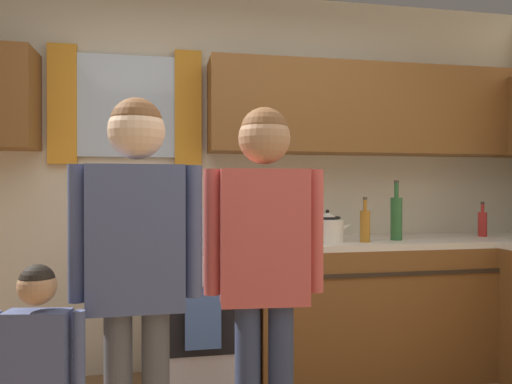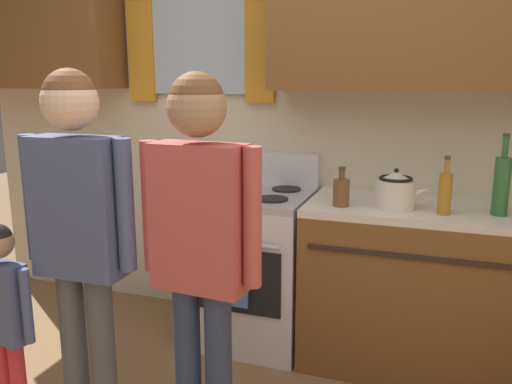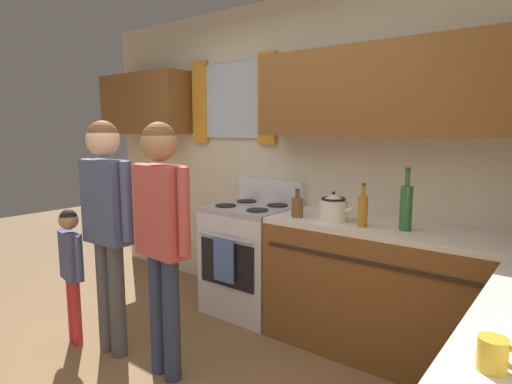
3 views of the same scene
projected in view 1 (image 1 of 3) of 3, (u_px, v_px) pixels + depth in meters
The scene contains 11 objects.
back_wall_unit at pixel (233, 153), 3.31m from camera, with size 4.60×0.42×2.60m.
kitchen_counter_run at pixel (487, 318), 2.92m from camera, with size 2.15×2.03×0.90m.
stove_oven at pixel (199, 312), 3.00m from camera, with size 0.66×0.67×1.10m.
bottle_squat_brown at pixel (289, 231), 2.94m from camera, with size 0.08×0.08×0.21m.
bottle_oil_amber at pixel (365, 225), 3.03m from camera, with size 0.06×0.06×0.29m.
bottle_wine_green at pixel (396, 217), 3.15m from camera, with size 0.08×0.08×0.39m.
bottle_sauce_red at pixel (483, 223), 3.39m from camera, with size 0.06×0.06×0.25m.
stovetop_kettle at pixel (328, 227), 3.03m from camera, with size 0.27×0.20×0.21m.
adult_holding_child at pixel (137, 253), 1.81m from camera, with size 0.49×0.21×1.58m.
adult_in_plaid at pixel (264, 251), 1.95m from camera, with size 0.49×0.21×1.57m.
small_child at pixel (37, 369), 1.66m from camera, with size 0.33×0.13×0.98m.
Camera 1 is at (-0.41, -1.46, 1.25)m, focal length 33.61 mm.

